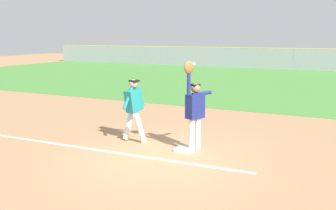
{
  "coord_description": "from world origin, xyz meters",
  "views": [
    {
      "loc": [
        3.81,
        -7.62,
        2.88
      ],
      "look_at": [
        -0.32,
        1.16,
        1.05
      ],
      "focal_mm": 39.7,
      "sensor_mm": 36.0,
      "label": 1
    }
  ],
  "objects_px": {
    "parked_car_black": "(255,58)",
    "first_base": "(184,149)",
    "fielder": "(194,108)",
    "parked_car_silver": "(321,60)",
    "baseball": "(194,64)",
    "runner": "(134,106)"
  },
  "relations": [
    {
      "from": "parked_car_black",
      "to": "first_base",
      "type": "bearing_deg",
      "value": -80.07
    },
    {
      "from": "fielder",
      "to": "parked_car_silver",
      "type": "relative_size",
      "value": 0.51
    },
    {
      "from": "baseball",
      "to": "first_base",
      "type": "bearing_deg",
      "value": -170.67
    },
    {
      "from": "fielder",
      "to": "baseball",
      "type": "height_order",
      "value": "fielder"
    },
    {
      "from": "first_base",
      "to": "fielder",
      "type": "xyz_separation_m",
      "value": [
        0.24,
        0.11,
        1.08
      ]
    },
    {
      "from": "parked_car_silver",
      "to": "parked_car_black",
      "type": "bearing_deg",
      "value": 174.35
    },
    {
      "from": "fielder",
      "to": "baseball",
      "type": "xyz_separation_m",
      "value": [
        -0.0,
        -0.07,
        1.08
      ]
    },
    {
      "from": "parked_car_black",
      "to": "parked_car_silver",
      "type": "xyz_separation_m",
      "value": [
        6.18,
        -0.72,
        0.0
      ]
    },
    {
      "from": "fielder",
      "to": "runner",
      "type": "bearing_deg",
      "value": 22.75
    },
    {
      "from": "parked_car_silver",
      "to": "baseball",
      "type": "bearing_deg",
      "value": -91.79
    },
    {
      "from": "parked_car_black",
      "to": "fielder",
      "type": "bearing_deg",
      "value": -79.58
    },
    {
      "from": "first_base",
      "to": "parked_car_silver",
      "type": "relative_size",
      "value": 0.09
    },
    {
      "from": "runner",
      "to": "parked_car_silver",
      "type": "relative_size",
      "value": 0.39
    },
    {
      "from": "first_base",
      "to": "baseball",
      "type": "distance_m",
      "value": 2.17
    },
    {
      "from": "baseball",
      "to": "parked_car_black",
      "type": "relative_size",
      "value": 0.02
    },
    {
      "from": "fielder",
      "to": "parked_car_silver",
      "type": "xyz_separation_m",
      "value": [
        1.37,
        28.29,
        -0.45
      ]
    },
    {
      "from": "baseball",
      "to": "parked_car_silver",
      "type": "bearing_deg",
      "value": 87.23
    },
    {
      "from": "fielder",
      "to": "parked_car_black",
      "type": "relative_size",
      "value": 0.51
    },
    {
      "from": "first_base",
      "to": "parked_car_silver",
      "type": "height_order",
      "value": "parked_car_silver"
    },
    {
      "from": "baseball",
      "to": "parked_car_silver",
      "type": "relative_size",
      "value": 0.02
    },
    {
      "from": "baseball",
      "to": "parked_car_black",
      "type": "bearing_deg",
      "value": 99.38
    },
    {
      "from": "first_base",
      "to": "runner",
      "type": "xyz_separation_m",
      "value": [
        -1.56,
        0.22,
        0.96
      ]
    }
  ]
}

